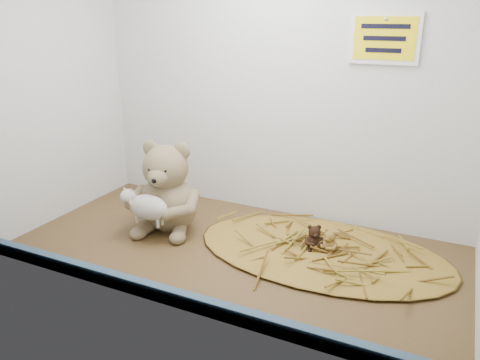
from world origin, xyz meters
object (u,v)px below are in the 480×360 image
at_px(main_teddy, 167,186).
at_px(toy_lamb, 149,207).
at_px(mini_teddy_tan, 330,240).
at_px(mini_teddy_brown, 314,236).

xyz_separation_m(main_teddy, toy_lamb, (0.00, -0.10, -0.03)).
distance_m(main_teddy, mini_teddy_tan, 0.49).
height_order(toy_lamb, mini_teddy_tan, toy_lamb).
relative_size(toy_lamb, mini_teddy_brown, 2.27).
xyz_separation_m(mini_teddy_tan, mini_teddy_brown, (-0.04, 0.00, 0.00)).
xyz_separation_m(main_teddy, mini_teddy_brown, (0.44, 0.04, -0.09)).
bearing_deg(main_teddy, toy_lamb, -101.93).
height_order(toy_lamb, mini_teddy_brown, toy_lamb).
bearing_deg(main_teddy, mini_teddy_brown, -6.54).
xyz_separation_m(main_teddy, mini_teddy_tan, (0.48, 0.04, -0.09)).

